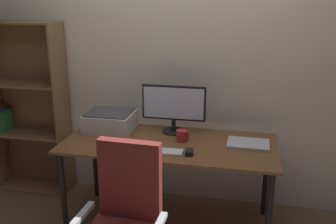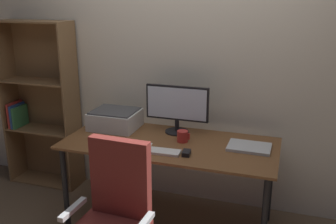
{
  "view_description": "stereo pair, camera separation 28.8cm",
  "coord_description": "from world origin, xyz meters",
  "px_view_note": "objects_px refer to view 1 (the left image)",
  "views": [
    {
      "loc": [
        0.58,
        -2.72,
        1.86
      ],
      "look_at": [
        -0.0,
        -0.03,
        1.0
      ],
      "focal_mm": 40.47,
      "sensor_mm": 36.0,
      "label": 1
    },
    {
      "loc": [
        0.85,
        -2.65,
        1.86
      ],
      "look_at": [
        -0.0,
        -0.03,
        1.0
      ],
      "focal_mm": 40.47,
      "sensor_mm": 36.0,
      "label": 2
    }
  ],
  "objects_px": {
    "keyboard": "(163,152)",
    "printer": "(110,121)",
    "mouse": "(189,152)",
    "coffee_mug": "(182,136)",
    "desk": "(169,151)",
    "monitor": "(174,106)",
    "laptop": "(248,144)",
    "bookshelf": "(28,109)"
  },
  "relations": [
    {
      "from": "coffee_mug",
      "to": "printer",
      "type": "bearing_deg",
      "value": 168.58
    },
    {
      "from": "bookshelf",
      "to": "monitor",
      "type": "bearing_deg",
      "value": -5.64
    },
    {
      "from": "keyboard",
      "to": "laptop",
      "type": "height_order",
      "value": "laptop"
    },
    {
      "from": "monitor",
      "to": "laptop",
      "type": "distance_m",
      "value": 0.68
    },
    {
      "from": "printer",
      "to": "mouse",
      "type": "bearing_deg",
      "value": -26.71
    },
    {
      "from": "monitor",
      "to": "bookshelf",
      "type": "height_order",
      "value": "bookshelf"
    },
    {
      "from": "keyboard",
      "to": "desk",
      "type": "bearing_deg",
      "value": 86.6
    },
    {
      "from": "laptop",
      "to": "bookshelf",
      "type": "relative_size",
      "value": 0.2
    },
    {
      "from": "coffee_mug",
      "to": "laptop",
      "type": "relative_size",
      "value": 0.32
    },
    {
      "from": "keyboard",
      "to": "printer",
      "type": "relative_size",
      "value": 0.72
    },
    {
      "from": "keyboard",
      "to": "coffee_mug",
      "type": "height_order",
      "value": "coffee_mug"
    },
    {
      "from": "desk",
      "to": "coffee_mug",
      "type": "relative_size",
      "value": 16.19
    },
    {
      "from": "desk",
      "to": "mouse",
      "type": "distance_m",
      "value": 0.29
    },
    {
      "from": "mouse",
      "to": "coffee_mug",
      "type": "height_order",
      "value": "coffee_mug"
    },
    {
      "from": "printer",
      "to": "bookshelf",
      "type": "distance_m",
      "value": 0.93
    },
    {
      "from": "desk",
      "to": "keyboard",
      "type": "height_order",
      "value": "keyboard"
    },
    {
      "from": "monitor",
      "to": "mouse",
      "type": "xyz_separation_m",
      "value": [
        0.2,
        -0.43,
        -0.22
      ]
    },
    {
      "from": "printer",
      "to": "bookshelf",
      "type": "xyz_separation_m",
      "value": [
        -0.9,
        0.2,
        -0.01
      ]
    },
    {
      "from": "printer",
      "to": "bookshelf",
      "type": "height_order",
      "value": "bookshelf"
    },
    {
      "from": "keyboard",
      "to": "laptop",
      "type": "distance_m",
      "value": 0.68
    },
    {
      "from": "mouse",
      "to": "bookshelf",
      "type": "bearing_deg",
      "value": 155.37
    },
    {
      "from": "monitor",
      "to": "keyboard",
      "type": "height_order",
      "value": "monitor"
    },
    {
      "from": "desk",
      "to": "printer",
      "type": "xyz_separation_m",
      "value": [
        -0.56,
        0.18,
        0.16
      ]
    },
    {
      "from": "mouse",
      "to": "monitor",
      "type": "bearing_deg",
      "value": 109.79
    },
    {
      "from": "monitor",
      "to": "laptop",
      "type": "xyz_separation_m",
      "value": [
        0.62,
        -0.17,
        -0.22
      ]
    },
    {
      "from": "desk",
      "to": "keyboard",
      "type": "xyz_separation_m",
      "value": [
        -0.0,
        -0.21,
        0.09
      ]
    },
    {
      "from": "monitor",
      "to": "bookshelf",
      "type": "relative_size",
      "value": 0.33
    },
    {
      "from": "desk",
      "to": "coffee_mug",
      "type": "bearing_deg",
      "value": 27.01
    },
    {
      "from": "laptop",
      "to": "printer",
      "type": "relative_size",
      "value": 0.8
    },
    {
      "from": "coffee_mug",
      "to": "mouse",
      "type": "bearing_deg",
      "value": -68.01
    },
    {
      "from": "monitor",
      "to": "mouse",
      "type": "bearing_deg",
      "value": -64.84
    },
    {
      "from": "printer",
      "to": "laptop",
      "type": "bearing_deg",
      "value": -5.29
    },
    {
      "from": "monitor",
      "to": "bookshelf",
      "type": "xyz_separation_m",
      "value": [
        -1.45,
        0.14,
        -0.17
      ]
    },
    {
      "from": "monitor",
      "to": "keyboard",
      "type": "bearing_deg",
      "value": -88.86
    },
    {
      "from": "mouse",
      "to": "laptop",
      "type": "height_order",
      "value": "mouse"
    },
    {
      "from": "monitor",
      "to": "keyboard",
      "type": "xyz_separation_m",
      "value": [
        0.01,
        -0.45,
        -0.22
      ]
    },
    {
      "from": "keyboard",
      "to": "printer",
      "type": "height_order",
      "value": "printer"
    },
    {
      "from": "monitor",
      "to": "keyboard",
      "type": "distance_m",
      "value": 0.5
    },
    {
      "from": "desk",
      "to": "printer",
      "type": "height_order",
      "value": "printer"
    },
    {
      "from": "coffee_mug",
      "to": "printer",
      "type": "height_order",
      "value": "printer"
    },
    {
      "from": "coffee_mug",
      "to": "monitor",
      "type": "bearing_deg",
      "value": 119.04
    },
    {
      "from": "keyboard",
      "to": "mouse",
      "type": "distance_m",
      "value": 0.2
    }
  ]
}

